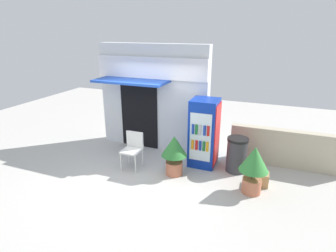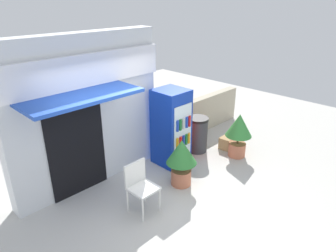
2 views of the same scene
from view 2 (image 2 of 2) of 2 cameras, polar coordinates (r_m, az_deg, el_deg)
The scene contains 9 objects.
ground at distance 5.68m, azimuth -1.97°, elevation -15.37°, with size 16.00×16.00×0.00m, color beige.
storefront_building at distance 5.97m, azimuth -14.94°, elevation 2.62°, with size 3.17×1.18×2.96m.
drink_cooler at distance 6.73m, azimuth 0.65°, elevation -0.26°, with size 0.67×0.73×1.72m.
plastic_chair at distance 5.42m, azimuth -5.27°, elevation -10.58°, with size 0.46×0.46×0.91m.
potted_plant_near_shop at distance 6.04m, azimuth 2.52°, elevation -5.90°, with size 0.61×0.61×0.98m.
potted_plant_curbside at distance 7.26m, azimuth 13.02°, elevation -0.80°, with size 0.61×0.61×1.06m.
trash_bin at distance 7.45m, azimuth 5.49°, elevation -1.54°, with size 0.51×0.51×0.87m.
stone_boundary_wall at distance 8.65m, azimuth 6.70°, elevation 2.35°, with size 2.76×0.23×0.97m, color #B7AD93.
cardboard_box at distance 7.79m, azimuth 10.91°, elevation -3.08°, with size 0.33×0.29×0.29m, color tan.
Camera 2 is at (-3.03, -3.25, 3.54)m, focal length 32.77 mm.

